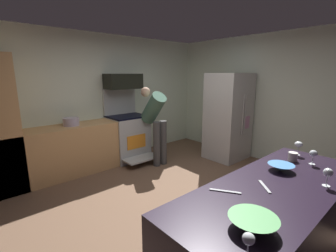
{
  "coord_description": "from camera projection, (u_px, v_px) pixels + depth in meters",
  "views": [
    {
      "loc": [
        -2.2,
        -2.25,
        1.81
      ],
      "look_at": [
        0.04,
        0.3,
        1.05
      ],
      "focal_mm": 25.04,
      "sensor_mm": 36.0,
      "label": 1
    }
  ],
  "objects": [
    {
      "name": "refrigerator",
      "position": [
        228.0,
        117.0,
        5.02
      ],
      "size": [
        0.83,
        0.75,
        1.83
      ],
      "color": "beige",
      "rests_on": "ground"
    },
    {
      "name": "mixing_bowl_large",
      "position": [
        281.0,
        167.0,
        2.25
      ],
      "size": [
        0.24,
        0.24,
        0.06
      ],
      "primitive_type": "cone",
      "rotation": [
        3.14,
        0.0,
        0.0
      ],
      "color": "teal",
      "rests_on": "counter_island"
    },
    {
      "name": "wine_glass_extra",
      "position": [
        328.0,
        173.0,
        1.91
      ],
      "size": [
        0.07,
        0.07,
        0.16
      ],
      "color": "silver",
      "rests_on": "counter_island"
    },
    {
      "name": "wine_glass_mid",
      "position": [
        248.0,
        241.0,
        1.16
      ],
      "size": [
        0.06,
        0.06,
        0.14
      ],
      "color": "silver",
      "rests_on": "counter_island"
    },
    {
      "name": "wine_glass_near",
      "position": [
        299.0,
        145.0,
        2.65
      ],
      "size": [
        0.08,
        0.08,
        0.16
      ],
      "color": "silver",
      "rests_on": "counter_island"
    },
    {
      "name": "counter_island",
      "position": [
        272.0,
        232.0,
        2.05
      ],
      "size": [
        2.19,
        0.8,
        0.9
      ],
      "primitive_type": "cube",
      "color": "black",
      "rests_on": "ground"
    },
    {
      "name": "stock_pot",
      "position": [
        71.0,
        122.0,
        4.19
      ],
      "size": [
        0.28,
        0.28,
        0.14
      ],
      "primitive_type": "cylinder",
      "color": "#BDB0C6",
      "rests_on": "lower_cabinet_run"
    },
    {
      "name": "person_cook",
      "position": [
        155.0,
        119.0,
        4.7
      ],
      "size": [
        0.31,
        0.67,
        1.54
      ],
      "color": "#424242",
      "rests_on": "ground"
    },
    {
      "name": "knife_chef",
      "position": [
        225.0,
        191.0,
        1.84
      ],
      "size": [
        0.15,
        0.22,
        0.01
      ],
      "primitive_type": "cube",
      "rotation": [
        0.0,
        0.0,
        5.28
      ],
      "color": "#B7BABF",
      "rests_on": "counter_island"
    },
    {
      "name": "microwave",
      "position": [
        123.0,
        81.0,
        4.84
      ],
      "size": [
        0.74,
        0.38,
        0.31
      ],
      "primitive_type": "cube",
      "color": "black",
      "rests_on": "oven_range"
    },
    {
      "name": "wall_right",
      "position": [
        269.0,
        99.0,
        4.82
      ],
      "size": [
        0.12,
        4.8,
        2.6
      ],
      "primitive_type": "cube",
      "color": "silver",
      "rests_on": "ground"
    },
    {
      "name": "ground_plane",
      "position": [
        179.0,
        199.0,
        3.47
      ],
      "size": [
        5.2,
        4.8,
        0.02
      ],
      "primitive_type": "cube",
      "color": "brown"
    },
    {
      "name": "mixing_bowl_small",
      "position": [
        253.0,
        223.0,
        1.4
      ],
      "size": [
        0.3,
        0.3,
        0.08
      ],
      "primitive_type": "cone",
      "rotation": [
        3.14,
        0.0,
        0.0
      ],
      "color": "#519D55",
      "rests_on": "counter_island"
    },
    {
      "name": "knife_paring",
      "position": [
        265.0,
        187.0,
        1.92
      ],
      "size": [
        0.17,
        0.18,
        0.01
      ],
      "primitive_type": "cube",
      "rotation": [
        0.0,
        0.0,
        3.98
      ],
      "color": "#B7BABF",
      "rests_on": "counter_island"
    },
    {
      "name": "lower_cabinet_run",
      "position": [
        68.0,
        151.0,
        4.24
      ],
      "size": [
        2.4,
        0.6,
        0.9
      ],
      "primitive_type": "cube",
      "color": "tan",
      "rests_on": "ground"
    },
    {
      "name": "mug_coffee",
      "position": [
        293.0,
        157.0,
        2.49
      ],
      "size": [
        0.09,
        0.09,
        0.09
      ],
      "primitive_type": "cylinder",
      "color": "beige",
      "rests_on": "counter_island"
    },
    {
      "name": "wine_glass_far",
      "position": [
        313.0,
        154.0,
        2.37
      ],
      "size": [
        0.07,
        0.07,
        0.15
      ],
      "color": "silver",
      "rests_on": "counter_island"
    },
    {
      "name": "oven_range",
      "position": [
        128.0,
        136.0,
        5.02
      ],
      "size": [
        0.76,
        1.0,
        1.5
      ],
      "color": "#B5B7B5",
      "rests_on": "ground"
    },
    {
      "name": "wall_back",
      "position": [
        102.0,
        99.0,
        4.89
      ],
      "size": [
        5.2,
        0.12,
        2.6
      ],
      "primitive_type": "cube",
      "color": "silver",
      "rests_on": "ground"
    }
  ]
}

